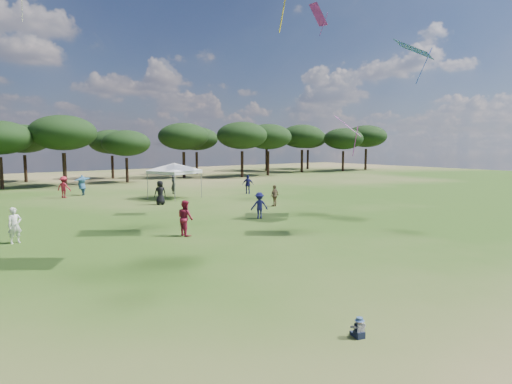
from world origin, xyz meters
The scene contains 5 objects.
ground centered at (0.00, 0.00, 0.00)m, with size 140.00×140.00×0.00m, color #325218.
tree_line centered at (2.39, 47.41, 5.42)m, with size 108.78×17.63×7.77m.
tent_right centered at (7.96, 27.74, 2.81)m, with size 6.32×6.32×3.23m.
toddler centered at (-0.40, 1.59, 0.22)m, with size 0.37×0.40×0.49m.
festival_crowd centered at (0.84, 26.37, 0.87)m, with size 27.86×21.88×1.82m.
Camera 1 is at (-8.11, -4.57, 4.51)m, focal length 30.00 mm.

